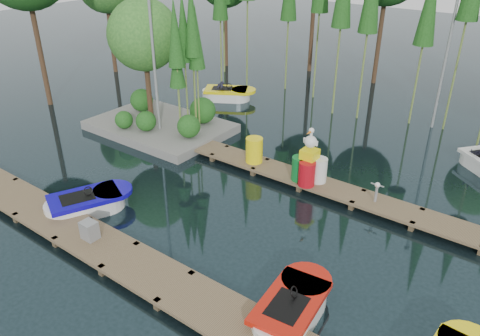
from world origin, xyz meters
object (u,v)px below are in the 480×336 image
Objects in this scene: boat_red at (291,309)px; boat_yellow_far at (227,94)px; island at (155,60)px; drum_cluster at (309,167)px; yellow_barrel at (254,150)px; boat_blue at (87,204)px; utility_cabinet at (90,230)px.

boat_yellow_far is (-11.18, 11.69, 0.03)m from boat_red.
island is 3.27× the size of drum_cluster.
island is at bearing 143.25° from boat_red.
boat_blue is at bearing -114.43° from yellow_barrel.
boat_red reaches higher than utility_cabinet.
utility_cabinet is (4.95, -12.79, 0.27)m from boat_yellow_far.
drum_cluster reaches higher than utility_cabinet.
yellow_barrel is (5.99, -0.79, -2.39)m from island.
yellow_barrel is at bearing 90.08° from boat_blue.
boat_red is at bearing 10.06° from utility_cabinet.
yellow_barrel is (0.95, 7.00, 0.21)m from utility_cabinet.
yellow_barrel is at bearing 125.77° from boat_red.
boat_yellow_far is at bearing 127.67° from boat_red.
utility_cabinet is at bearing -175.99° from boat_red.
island reaches higher than utility_cabinet.
island is 2.11× the size of boat_yellow_far.
yellow_barrel is (-5.27, 5.90, 0.52)m from boat_red.
boat_red is at bearing -64.01° from drum_cluster.
drum_cluster is (8.38, -5.95, 0.60)m from boat_yellow_far.
drum_cluster reaches higher than boat_blue.
boat_blue is at bearing 173.62° from boat_red.
boat_blue is at bearing -132.03° from drum_cluster.
boat_red is 2.99× the size of yellow_barrel.
drum_cluster is (8.46, -0.95, -2.28)m from island.
utility_cabinet is at bearing -57.13° from island.
island reaches higher than boat_red.
island is 5.77m from boat_yellow_far.
boat_blue is 7.69m from drum_cluster.
island is 8.81m from drum_cluster.
yellow_barrel is at bearing -54.15° from boat_yellow_far.
drum_cluster reaches higher than boat_yellow_far.
island is 2.12× the size of boat_blue.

